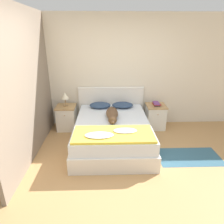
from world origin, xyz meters
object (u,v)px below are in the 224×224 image
(pillow_right, at_px, (123,105))
(nightstand_right, at_px, (155,116))
(pillow_left, at_px, (100,105))
(dog, at_px, (112,114))
(bed, at_px, (112,133))
(book_stack, at_px, (156,104))
(table_lamp, at_px, (65,96))
(nightstand_left, at_px, (67,117))

(pillow_right, bearing_deg, nightstand_right, 0.20)
(pillow_left, distance_m, dog, 0.68)
(bed, relative_size, nightstand_right, 3.45)
(nightstand_right, height_order, pillow_right, pillow_right)
(dog, relative_size, book_stack, 3.60)
(table_lamp, bearing_deg, bed, -35.77)
(pillow_left, bearing_deg, table_lamp, 179.60)
(table_lamp, bearing_deg, pillow_left, -0.40)
(pillow_left, distance_m, table_lamp, 0.81)
(table_lamp, bearing_deg, dog, -31.19)
(book_stack, bearing_deg, pillow_right, 179.05)
(bed, relative_size, book_stack, 8.67)
(nightstand_left, distance_m, pillow_left, 0.84)
(pillow_left, height_order, dog, dog)
(nightstand_right, bearing_deg, pillow_left, -179.88)
(nightstand_right, bearing_deg, nightstand_left, 180.00)
(pillow_right, bearing_deg, bed, -109.14)
(pillow_right, xyz_separation_m, table_lamp, (-1.30, 0.01, 0.22))
(dog, bearing_deg, nightstand_left, 148.92)
(pillow_left, bearing_deg, bed, -70.86)
(pillow_left, bearing_deg, book_stack, -0.57)
(pillow_right, height_order, table_lamp, table_lamp)
(nightstand_left, bearing_deg, dog, -31.08)
(pillow_left, relative_size, book_stack, 2.14)
(bed, distance_m, pillow_right, 0.85)
(nightstand_left, bearing_deg, pillow_left, -0.20)
(table_lamp, bearing_deg, nightstand_left, -90.00)
(pillow_left, xyz_separation_m, table_lamp, (-0.78, 0.01, 0.22))
(pillow_left, bearing_deg, dog, -67.49)
(nightstand_right, distance_m, table_lamp, 2.15)
(pillow_left, height_order, book_stack, book_stack)
(bed, height_order, dog, dog)
(nightstand_right, bearing_deg, table_lamp, 179.93)
(bed, bearing_deg, pillow_right, 70.86)
(nightstand_right, xyz_separation_m, pillow_right, (-0.78, -0.00, 0.30))
(pillow_right, distance_m, dog, 0.68)
(dog, bearing_deg, bed, -90.33)
(dog, height_order, table_lamp, table_lamp)
(pillow_right, distance_m, table_lamp, 1.32)
(bed, bearing_deg, nightstand_left, 144.33)
(nightstand_left, distance_m, dog, 1.26)
(nightstand_right, xyz_separation_m, pillow_left, (-1.30, -0.00, 0.30))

